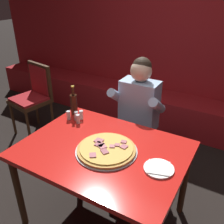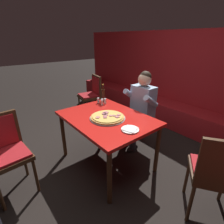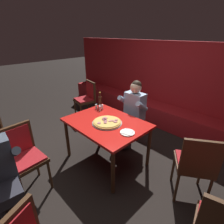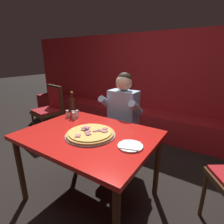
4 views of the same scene
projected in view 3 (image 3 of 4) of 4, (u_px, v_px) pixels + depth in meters
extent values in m
plane|color=black|center=(107.00, 159.00, 3.11)|extent=(24.00, 24.00, 0.00)
cube|color=#A3191E|center=(174.00, 84.00, 4.10)|extent=(6.80, 0.16, 1.90)
cube|color=#A3191E|center=(163.00, 116.00, 4.20)|extent=(6.46, 0.48, 0.46)
cylinder|color=#422816|center=(67.00, 139.00, 3.07)|extent=(0.06, 0.06, 0.72)
cylinder|color=#422816|center=(113.00, 173.00, 2.33)|extent=(0.06, 0.06, 0.72)
cylinder|color=#422816|center=(102.00, 123.00, 3.60)|extent=(0.06, 0.06, 0.72)
cylinder|color=#422816|center=(149.00, 147.00, 2.85)|extent=(0.06, 0.06, 0.72)
cube|color=red|center=(106.00, 123.00, 2.81)|extent=(1.27, 0.94, 0.04)
cylinder|color=#9E9EA3|center=(107.00, 123.00, 2.75)|extent=(0.47, 0.47, 0.01)
cylinder|color=#C69347|center=(107.00, 122.00, 2.75)|extent=(0.45, 0.45, 0.02)
cylinder|color=#E0B251|center=(107.00, 121.00, 2.74)|extent=(0.40, 0.40, 0.01)
cube|color=#B76670|center=(116.00, 120.00, 2.76)|extent=(0.05, 0.05, 0.01)
cube|color=#B76670|center=(99.00, 123.00, 2.67)|extent=(0.07, 0.07, 0.01)
cube|color=#A85B66|center=(105.00, 122.00, 2.69)|extent=(0.07, 0.07, 0.01)
cube|color=#C6757A|center=(105.00, 120.00, 2.75)|extent=(0.08, 0.08, 0.01)
cube|color=#C6757A|center=(110.00, 121.00, 2.73)|extent=(0.05, 0.05, 0.01)
cube|color=#B76670|center=(105.00, 118.00, 2.82)|extent=(0.06, 0.06, 0.01)
cube|color=#B76670|center=(115.00, 122.00, 2.71)|extent=(0.05, 0.06, 0.01)
cube|color=#A85B66|center=(104.00, 119.00, 2.78)|extent=(0.07, 0.06, 0.01)
cube|color=#B76670|center=(113.00, 121.00, 2.74)|extent=(0.05, 0.05, 0.01)
cylinder|color=white|center=(127.00, 133.00, 2.48)|extent=(0.21, 0.21, 0.01)
cube|color=white|center=(127.00, 132.00, 2.48)|extent=(0.19, 0.19, 0.01)
cylinder|color=black|center=(100.00, 102.00, 3.33)|extent=(0.07, 0.07, 0.20)
cylinder|color=black|center=(100.00, 95.00, 3.27)|extent=(0.03, 0.03, 0.08)
cylinder|color=#B29933|center=(100.00, 92.00, 3.25)|extent=(0.03, 0.03, 0.01)
cylinder|color=silver|center=(96.00, 107.00, 3.27)|extent=(0.04, 0.04, 0.07)
cylinder|color=silver|center=(96.00, 108.00, 3.27)|extent=(0.03, 0.03, 0.04)
cylinder|color=silver|center=(96.00, 105.00, 3.25)|extent=(0.04, 0.04, 0.01)
cylinder|color=silver|center=(102.00, 107.00, 3.24)|extent=(0.04, 0.04, 0.07)
cylinder|color=#28231E|center=(102.00, 108.00, 3.25)|extent=(0.03, 0.03, 0.04)
cylinder|color=silver|center=(102.00, 105.00, 3.23)|extent=(0.04, 0.04, 0.01)
cylinder|color=silver|center=(100.00, 107.00, 3.24)|extent=(0.04, 0.04, 0.07)
cylinder|color=#516B33|center=(100.00, 108.00, 3.24)|extent=(0.03, 0.03, 0.04)
cylinder|color=silver|center=(100.00, 105.00, 3.22)|extent=(0.04, 0.04, 0.01)
cylinder|color=silver|center=(100.00, 109.00, 3.18)|extent=(0.04, 0.04, 0.07)
cylinder|color=#B23323|center=(100.00, 110.00, 3.19)|extent=(0.03, 0.03, 0.04)
cylinder|color=silver|center=(100.00, 107.00, 3.16)|extent=(0.04, 0.04, 0.01)
ellipsoid|color=black|center=(119.00, 142.00, 3.52)|extent=(0.11, 0.24, 0.09)
ellipsoid|color=black|center=(127.00, 147.00, 3.39)|extent=(0.11, 0.24, 0.09)
cylinder|color=#282833|center=(120.00, 134.00, 3.44)|extent=(0.11, 0.11, 0.43)
cylinder|color=#282833|center=(127.00, 138.00, 3.31)|extent=(0.11, 0.11, 0.43)
cube|color=#282833|center=(127.00, 122.00, 3.32)|extent=(0.34, 0.40, 0.12)
cube|color=#9EBCE0|center=(135.00, 106.00, 3.34)|extent=(0.38, 0.22, 0.52)
cylinder|color=#9EBCE0|center=(124.00, 100.00, 3.40)|extent=(0.09, 0.30, 0.25)
cylinder|color=#9EBCE0|center=(142.00, 106.00, 3.11)|extent=(0.09, 0.30, 0.25)
sphere|color=beige|center=(136.00, 88.00, 3.18)|extent=(0.21, 0.21, 0.21)
sphere|color=#2D2319|center=(136.00, 86.00, 3.18)|extent=(0.19, 0.19, 0.19)
cylinder|color=#422816|center=(7.00, 151.00, 2.97)|extent=(0.04, 0.04, 0.46)
cylinder|color=#422816|center=(201.00, 171.00, 2.51)|extent=(0.04, 0.04, 0.48)
cylinder|color=#422816|center=(173.00, 168.00, 2.58)|extent=(0.04, 0.04, 0.48)
cylinder|color=#422816|center=(208.00, 193.00, 2.17)|extent=(0.04, 0.04, 0.48)
cylinder|color=#422816|center=(176.00, 188.00, 2.24)|extent=(0.04, 0.04, 0.48)
cube|color=#422816|center=(193.00, 164.00, 2.27)|extent=(0.61, 0.61, 0.05)
cube|color=#A3191E|center=(194.00, 162.00, 2.25)|extent=(0.56, 0.56, 0.03)
cube|color=#422816|center=(201.00, 158.00, 1.98)|extent=(0.39, 0.28, 0.47)
cube|color=#A3191E|center=(201.00, 157.00, 2.01)|extent=(0.31, 0.22, 0.39)
cylinder|color=#422816|center=(75.00, 109.00, 4.56)|extent=(0.04, 0.04, 0.47)
cylinder|color=#422816|center=(81.00, 114.00, 4.28)|extent=(0.04, 0.04, 0.47)
cylinder|color=#422816|center=(88.00, 106.00, 4.76)|extent=(0.04, 0.04, 0.47)
cylinder|color=#422816|center=(95.00, 111.00, 4.47)|extent=(0.04, 0.04, 0.47)
cube|color=#422816|center=(84.00, 101.00, 4.41)|extent=(0.51, 0.51, 0.05)
cube|color=#A3191E|center=(84.00, 99.00, 4.39)|extent=(0.47, 0.47, 0.03)
cube|color=#422816|center=(91.00, 90.00, 4.41)|extent=(0.44, 0.12, 0.45)
cube|color=#A3191E|center=(90.00, 90.00, 4.39)|extent=(0.36, 0.09, 0.38)
cylinder|color=#422816|center=(195.00, 222.00, 1.85)|extent=(0.04, 0.04, 0.47)
cylinder|color=#422816|center=(23.00, 192.00, 2.19)|extent=(0.04, 0.04, 0.47)
cylinder|color=#422816|center=(50.00, 175.00, 2.45)|extent=(0.04, 0.04, 0.47)
cylinder|color=#422816|center=(11.00, 177.00, 2.42)|extent=(0.04, 0.04, 0.47)
cylinder|color=#422816|center=(37.00, 163.00, 2.68)|extent=(0.04, 0.04, 0.47)
cube|color=#422816|center=(27.00, 161.00, 2.33)|extent=(0.47, 0.47, 0.05)
cube|color=#A3191E|center=(26.00, 159.00, 2.31)|extent=(0.43, 0.43, 0.03)
cube|color=#422816|center=(16.00, 140.00, 2.35)|extent=(0.07, 0.44, 0.44)
cube|color=#A3191E|center=(17.00, 141.00, 2.33)|extent=(0.05, 0.36, 0.37)
ellipsoid|color=black|center=(25.00, 221.00, 2.05)|extent=(0.25, 0.13, 0.09)
cylinder|color=#282833|center=(1.00, 222.00, 1.85)|extent=(0.11, 0.11, 0.43)
cylinder|color=#282833|center=(21.00, 211.00, 1.97)|extent=(0.11, 0.11, 0.43)
cube|color=#282833|center=(3.00, 192.00, 1.87)|extent=(0.43, 0.37, 0.12)
cylinder|color=#424C5B|center=(15.00, 152.00, 1.93)|extent=(0.30, 0.12, 0.25)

